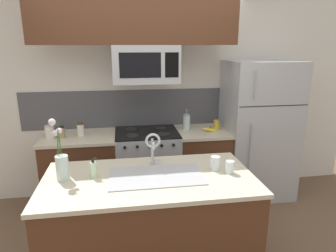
{
  "coord_description": "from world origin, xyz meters",
  "views": [
    {
      "loc": [
        -0.29,
        -2.58,
        1.95
      ],
      "look_at": [
        0.16,
        0.27,
        1.16
      ],
      "focal_mm": 32.0,
      "sensor_mm": 36.0,
      "label": 1
    }
  ],
  "objects_px": {
    "drinking_glass": "(215,163)",
    "spare_glass": "(230,167)",
    "sink_faucet": "(153,145)",
    "refrigerator": "(258,130)",
    "storage_jar_short": "(81,130)",
    "banana_bunch": "(210,130)",
    "flower_vase": "(62,164)",
    "coffee_tin": "(217,124)",
    "storage_jar_tall": "(50,132)",
    "storage_jar_medium": "(61,132)",
    "french_press": "(187,122)",
    "microwave": "(146,64)",
    "dish_soap_bottle": "(93,169)",
    "stove_range": "(148,167)"
  },
  "relations": [
    {
      "from": "french_press",
      "to": "sink_faucet",
      "type": "bearing_deg",
      "value": -116.38
    },
    {
      "from": "stove_range",
      "to": "sink_faucet",
      "type": "relative_size",
      "value": 3.04
    },
    {
      "from": "storage_jar_medium",
      "to": "coffee_tin",
      "type": "distance_m",
      "value": 1.89
    },
    {
      "from": "banana_bunch",
      "to": "flower_vase",
      "type": "distance_m",
      "value": 1.93
    },
    {
      "from": "coffee_tin",
      "to": "sink_faucet",
      "type": "bearing_deg",
      "value": -130.69
    },
    {
      "from": "coffee_tin",
      "to": "flower_vase",
      "type": "height_order",
      "value": "flower_vase"
    },
    {
      "from": "storage_jar_tall",
      "to": "storage_jar_medium",
      "type": "xyz_separation_m",
      "value": [
        0.12,
        -0.0,
        -0.01
      ]
    },
    {
      "from": "storage_jar_short",
      "to": "coffee_tin",
      "type": "distance_m",
      "value": 1.67
    },
    {
      "from": "banana_bunch",
      "to": "drinking_glass",
      "type": "height_order",
      "value": "drinking_glass"
    },
    {
      "from": "dish_soap_bottle",
      "to": "drinking_glass",
      "type": "distance_m",
      "value": 1.02
    },
    {
      "from": "storage_jar_short",
      "to": "banana_bunch",
      "type": "bearing_deg",
      "value": -1.55
    },
    {
      "from": "refrigerator",
      "to": "storage_jar_short",
      "type": "height_order",
      "value": "refrigerator"
    },
    {
      "from": "banana_bunch",
      "to": "microwave",
      "type": "bearing_deg",
      "value": 177.14
    },
    {
      "from": "french_press",
      "to": "flower_vase",
      "type": "distance_m",
      "value": 1.79
    },
    {
      "from": "sink_faucet",
      "to": "dish_soap_bottle",
      "type": "distance_m",
      "value": 0.54
    },
    {
      "from": "storage_jar_tall",
      "to": "microwave",
      "type": "bearing_deg",
      "value": 0.38
    },
    {
      "from": "storage_jar_medium",
      "to": "french_press",
      "type": "relative_size",
      "value": 0.49
    },
    {
      "from": "refrigerator",
      "to": "storage_jar_short",
      "type": "relative_size",
      "value": 11.04
    },
    {
      "from": "sink_faucet",
      "to": "french_press",
      "type": "bearing_deg",
      "value": 63.62
    },
    {
      "from": "coffee_tin",
      "to": "drinking_glass",
      "type": "bearing_deg",
      "value": -108.37
    },
    {
      "from": "banana_bunch",
      "to": "storage_jar_short",
      "type": "bearing_deg",
      "value": 178.45
    },
    {
      "from": "coffee_tin",
      "to": "spare_glass",
      "type": "relative_size",
      "value": 1.04
    },
    {
      "from": "storage_jar_short",
      "to": "spare_glass",
      "type": "bearing_deg",
      "value": -42.98
    },
    {
      "from": "drinking_glass",
      "to": "spare_glass",
      "type": "distance_m",
      "value": 0.13
    },
    {
      "from": "storage_jar_short",
      "to": "stove_range",
      "type": "bearing_deg",
      "value": 1.33
    },
    {
      "from": "microwave",
      "to": "storage_jar_medium",
      "type": "distance_m",
      "value": 1.25
    },
    {
      "from": "refrigerator",
      "to": "banana_bunch",
      "type": "relative_size",
      "value": 9.21
    },
    {
      "from": "storage_jar_short",
      "to": "dish_soap_bottle",
      "type": "xyz_separation_m",
      "value": [
        0.24,
        -1.17,
        -0.01
      ]
    },
    {
      "from": "dish_soap_bottle",
      "to": "flower_vase",
      "type": "distance_m",
      "value": 0.25
    },
    {
      "from": "french_press",
      "to": "spare_glass",
      "type": "height_order",
      "value": "french_press"
    },
    {
      "from": "flower_vase",
      "to": "spare_glass",
      "type": "bearing_deg",
      "value": -3.86
    },
    {
      "from": "microwave",
      "to": "drinking_glass",
      "type": "height_order",
      "value": "microwave"
    },
    {
      "from": "storage_jar_medium",
      "to": "stove_range",
      "type": "bearing_deg",
      "value": 1.88
    },
    {
      "from": "storage_jar_tall",
      "to": "flower_vase",
      "type": "distance_m",
      "value": 1.21
    },
    {
      "from": "refrigerator",
      "to": "spare_glass",
      "type": "relative_size",
      "value": 16.65
    },
    {
      "from": "storage_jar_tall",
      "to": "french_press",
      "type": "height_order",
      "value": "french_press"
    },
    {
      "from": "storage_jar_tall",
      "to": "banana_bunch",
      "type": "distance_m",
      "value": 1.9
    },
    {
      "from": "spare_glass",
      "to": "microwave",
      "type": "bearing_deg",
      "value": 114.76
    },
    {
      "from": "french_press",
      "to": "spare_glass",
      "type": "relative_size",
      "value": 2.53
    },
    {
      "from": "stove_range",
      "to": "drinking_glass",
      "type": "distance_m",
      "value": 1.39
    },
    {
      "from": "storage_jar_tall",
      "to": "storage_jar_short",
      "type": "bearing_deg",
      "value": 1.76
    },
    {
      "from": "storage_jar_tall",
      "to": "banana_bunch",
      "type": "height_order",
      "value": "storage_jar_tall"
    },
    {
      "from": "storage_jar_short",
      "to": "spare_glass",
      "type": "xyz_separation_m",
      "value": [
        1.35,
        -1.26,
        -0.03
      ]
    },
    {
      "from": "storage_jar_medium",
      "to": "french_press",
      "type": "distance_m",
      "value": 1.5
    },
    {
      "from": "banana_bunch",
      "to": "dish_soap_bottle",
      "type": "distance_m",
      "value": 1.73
    },
    {
      "from": "banana_bunch",
      "to": "sink_faucet",
      "type": "xyz_separation_m",
      "value": [
        -0.82,
        -0.97,
        0.18
      ]
    },
    {
      "from": "sink_faucet",
      "to": "drinking_glass",
      "type": "relative_size",
      "value": 2.52
    },
    {
      "from": "storage_jar_short",
      "to": "coffee_tin",
      "type": "xyz_separation_m",
      "value": [
        1.67,
        0.07,
        -0.02
      ]
    },
    {
      "from": "banana_bunch",
      "to": "flower_vase",
      "type": "relative_size",
      "value": 0.39
    },
    {
      "from": "french_press",
      "to": "sink_faucet",
      "type": "xyz_separation_m",
      "value": [
        -0.54,
        -1.09,
        0.1
      ]
    }
  ]
}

